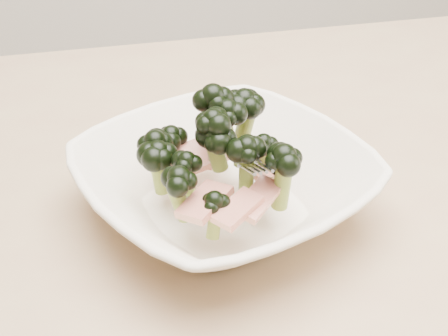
{
  "coord_description": "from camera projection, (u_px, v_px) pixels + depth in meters",
  "views": [
    {
      "loc": [
        -0.22,
        -0.51,
        1.12
      ],
      "look_at": [
        -0.11,
        -0.04,
        0.8
      ],
      "focal_mm": 50.0,
      "sensor_mm": 36.0,
      "label": 1
    }
  ],
  "objects": [
    {
      "name": "dining_table",
      "position": [
        307.0,
        245.0,
        0.71
      ],
      "size": [
        1.2,
        0.8,
        0.75
      ],
      "color": "tan",
      "rests_on": "ground"
    },
    {
      "name": "broccoli_dish",
      "position": [
        223.0,
        179.0,
        0.58
      ],
      "size": [
        0.34,
        0.34,
        0.12
      ],
      "color": "white",
      "rests_on": "dining_table"
    }
  ]
}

